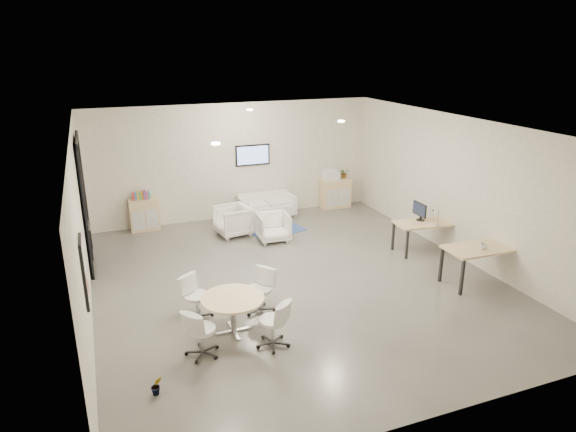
# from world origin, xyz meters

# --- Properties ---
(room_shell) EXTENTS (9.60, 10.60, 4.80)m
(room_shell) POSITION_xyz_m (0.00, 0.00, 1.60)
(room_shell) COLOR #585450
(room_shell) RESTS_ON ground
(glass_door) EXTENTS (0.09, 1.90, 2.85)m
(glass_door) POSITION_xyz_m (-3.95, 2.51, 1.50)
(glass_door) COLOR black
(glass_door) RESTS_ON room_shell
(artwork) EXTENTS (0.05, 0.54, 1.04)m
(artwork) POSITION_xyz_m (-3.97, -1.60, 1.55)
(artwork) COLOR black
(artwork) RESTS_ON room_shell
(wall_tv) EXTENTS (0.98, 0.06, 0.58)m
(wall_tv) POSITION_xyz_m (0.50, 4.46, 1.75)
(wall_tv) COLOR black
(wall_tv) RESTS_ON room_shell
(ceiling_spots) EXTENTS (3.14, 4.14, 0.03)m
(ceiling_spots) POSITION_xyz_m (-0.20, 0.83, 3.18)
(ceiling_spots) COLOR #FFEAC6
(ceiling_spots) RESTS_ON room_shell
(sideboard_left) EXTENTS (0.75, 0.39, 0.85)m
(sideboard_left) POSITION_xyz_m (-2.57, 4.28, 0.42)
(sideboard_left) COLOR #DDC085
(sideboard_left) RESTS_ON room_shell
(sideboard_right) EXTENTS (0.89, 0.43, 0.89)m
(sideboard_right) POSITION_xyz_m (3.01, 4.26, 0.44)
(sideboard_right) COLOR #DDC085
(sideboard_right) RESTS_ON room_shell
(books) EXTENTS (0.44, 0.14, 0.22)m
(books) POSITION_xyz_m (-2.61, 4.28, 0.96)
(books) COLOR red
(books) RESTS_ON sideboard_left
(printer) EXTENTS (0.47, 0.39, 0.32)m
(printer) POSITION_xyz_m (2.82, 4.26, 1.04)
(printer) COLOR white
(printer) RESTS_ON sideboard_right
(loveseat) EXTENTS (1.59, 0.85, 0.58)m
(loveseat) POSITION_xyz_m (0.75, 4.11, 0.32)
(loveseat) COLOR white
(loveseat) RESTS_ON room_shell
(blue_rug) EXTENTS (1.60, 1.27, 0.01)m
(blue_rug) POSITION_xyz_m (0.65, 2.99, 0.01)
(blue_rug) COLOR navy
(blue_rug) RESTS_ON room_shell
(armchair_left) EXTENTS (0.88, 0.92, 0.84)m
(armchair_left) POSITION_xyz_m (-0.49, 3.09, 0.42)
(armchair_left) COLOR white
(armchair_left) RESTS_ON room_shell
(armchair_right) EXTENTS (0.79, 0.75, 0.77)m
(armchair_right) POSITION_xyz_m (0.34, 2.34, 0.39)
(armchair_right) COLOR white
(armchair_right) RESTS_ON room_shell
(desk_rear) EXTENTS (1.43, 0.82, 0.71)m
(desk_rear) POSITION_xyz_m (3.43, 0.43, 0.64)
(desk_rear) COLOR #DDC085
(desk_rear) RESTS_ON room_shell
(desk_front) EXTENTS (1.54, 0.80, 0.79)m
(desk_front) POSITION_xyz_m (3.48, -1.45, 0.71)
(desk_front) COLOR #DDC085
(desk_front) RESTS_ON room_shell
(monitor) EXTENTS (0.20, 0.50, 0.44)m
(monitor) POSITION_xyz_m (3.39, 0.58, 0.95)
(monitor) COLOR black
(monitor) RESTS_ON desk_rear
(round_table) EXTENTS (1.07, 1.07, 0.65)m
(round_table) POSITION_xyz_m (-1.74, -1.48, 0.57)
(round_table) COLOR #DDC085
(round_table) RESTS_ON room_shell
(meeting_chairs) EXTENTS (2.09, 2.09, 0.82)m
(meeting_chairs) POSITION_xyz_m (-1.74, -1.48, 0.41)
(meeting_chairs) COLOR white
(meeting_chairs) RESTS_ON room_shell
(plant_cabinet) EXTENTS (0.33, 0.35, 0.23)m
(plant_cabinet) POSITION_xyz_m (3.28, 4.26, 1.00)
(plant_cabinet) COLOR #3F7F3F
(plant_cabinet) RESTS_ON sideboard_right
(plant_floor) EXTENTS (0.18, 0.30, 0.13)m
(plant_floor) POSITION_xyz_m (-3.20, -2.70, 0.06)
(plant_floor) COLOR #3F7F3F
(plant_floor) RESTS_ON room_shell
(cup) EXTENTS (0.16, 0.14, 0.14)m
(cup) POSITION_xyz_m (3.43, -1.54, 0.86)
(cup) COLOR white
(cup) RESTS_ON desk_front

